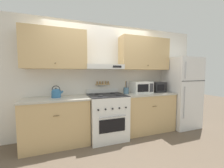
{
  "coord_description": "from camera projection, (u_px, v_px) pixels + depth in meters",
  "views": [
    {
      "loc": [
        -0.88,
        -2.52,
        1.4
      ],
      "look_at": [
        0.11,
        0.26,
        1.17
      ],
      "focal_mm": 22.0,
      "sensor_mm": 36.0,
      "label": 1
    }
  ],
  "objects": [
    {
      "name": "ground_plane",
      "position": [
        111.0,
        143.0,
        2.77
      ],
      "size": [
        16.0,
        16.0,
        0.0
      ],
      "primitive_type": "plane",
      "color": "brown"
    },
    {
      "name": "counter_left",
      "position": [
        57.0,
        121.0,
        2.7
      ],
      "size": [
        1.23,
        0.64,
        0.92
      ],
      "color": "tan",
      "rests_on": "ground_plane"
    },
    {
      "name": "tea_kettle",
      "position": [
        56.0,
        93.0,
        2.72
      ],
      "size": [
        0.23,
        0.18,
        0.24
      ],
      "color": "teal",
      "rests_on": "counter_left"
    },
    {
      "name": "stove_range",
      "position": [
        107.0,
        116.0,
        2.98
      ],
      "size": [
        0.78,
        0.74,
        1.04
      ],
      "color": "white",
      "rests_on": "ground_plane"
    },
    {
      "name": "toaster_oven",
      "position": [
        158.0,
        87.0,
        3.53
      ],
      "size": [
        0.32,
        0.29,
        0.26
      ],
      "color": "#232326",
      "rests_on": "counter_right"
    },
    {
      "name": "refrigerator",
      "position": [
        181.0,
        92.0,
        3.64
      ],
      "size": [
        0.75,
        0.73,
        1.8
      ],
      "color": "white",
      "rests_on": "ground_plane"
    },
    {
      "name": "utensil_crock",
      "position": [
        126.0,
        90.0,
        3.23
      ],
      "size": [
        0.12,
        0.12,
        0.3
      ],
      "color": "slate",
      "rests_on": "counter_right"
    },
    {
      "name": "microwave",
      "position": [
        141.0,
        87.0,
        3.38
      ],
      "size": [
        0.48,
        0.38,
        0.28
      ],
      "color": "white",
      "rests_on": "counter_right"
    },
    {
      "name": "wall_back",
      "position": [
        103.0,
        69.0,
        3.21
      ],
      "size": [
        5.2,
        0.46,
        2.55
      ],
      "color": "silver",
      "rests_on": "ground_plane"
    },
    {
      "name": "counter_right",
      "position": [
        146.0,
        112.0,
        3.38
      ],
      "size": [
        1.29,
        0.64,
        0.92
      ],
      "color": "tan",
      "rests_on": "ground_plane"
    }
  ]
}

